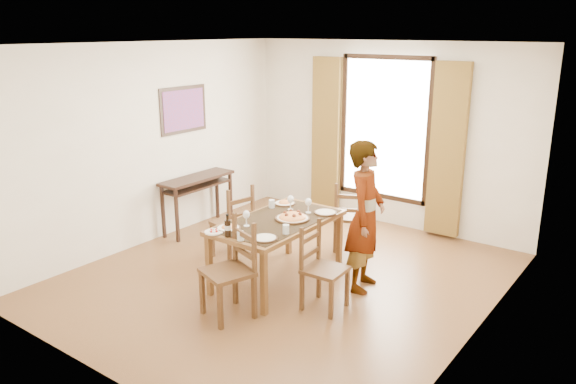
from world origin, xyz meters
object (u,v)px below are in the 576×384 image
Objects in this scene: man at (365,216)px; pasta_platter at (292,215)px; dining_table at (278,226)px; console_table at (197,184)px.

man is 0.83m from pasta_platter.
man reaches higher than dining_table.
man reaches higher than pasta_platter.
console_table is 0.70× the size of man.
console_table is 2.14m from dining_table.
pasta_platter is at bearing -15.83° from console_table.
dining_table is 1.01m from man.
console_table is at bearing 164.17° from pasta_platter.
console_table is 3.00× the size of pasta_platter.
dining_table is 4.00× the size of pasta_platter.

